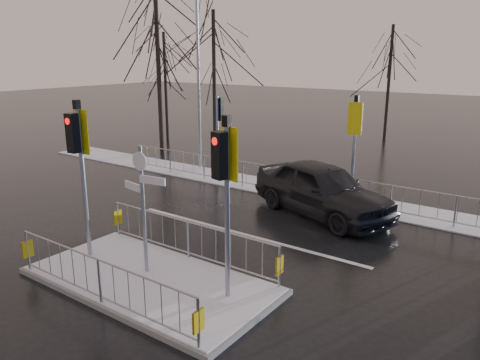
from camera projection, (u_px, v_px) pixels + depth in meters
The scene contains 11 objects.
ground at pixel (150, 283), 10.99m from camera, with size 120.00×120.00×0.00m, color black.
snow_verge at pixel (316, 195), 17.73m from camera, with size 30.00×2.00×0.04m, color white.
lane_markings at pixel (139, 288), 10.72m from camera, with size 8.00×11.38×0.01m.
traffic_island at pixel (149, 268), 10.90m from camera, with size 6.00×3.04×4.15m.
far_kerb_fixtures at pixel (318, 174), 16.90m from camera, with size 18.00×0.65×3.83m.
car_far_lane at pixel (322, 189), 15.45m from camera, with size 2.10×5.22×1.78m, color black.
tree_near_a at pixel (157, 36), 23.93m from camera, with size 4.75×4.75×8.97m.
tree_near_b at pixel (214, 55), 23.95m from camera, with size 4.00×4.00×7.55m.
tree_near_c at pixel (165, 66), 27.43m from camera, with size 3.50×3.50×6.61m.
tree_far_a at pixel (391, 60), 28.11m from camera, with size 3.75×3.75×7.08m.
street_lamp_left at pixel (199, 70), 20.88m from camera, with size 1.25×0.18×8.20m.
Camera 1 is at (7.54, -6.87, 5.21)m, focal length 35.00 mm.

